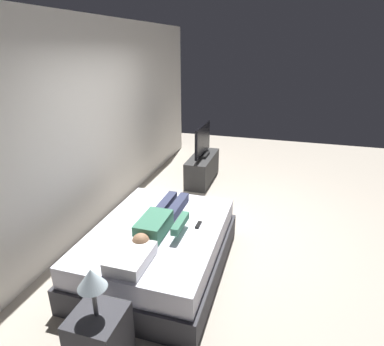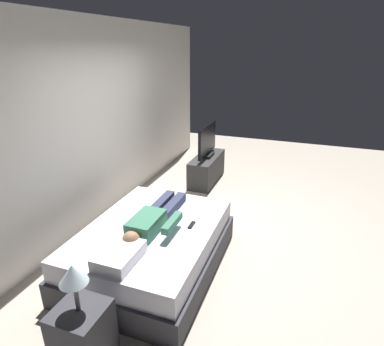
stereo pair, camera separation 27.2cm
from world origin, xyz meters
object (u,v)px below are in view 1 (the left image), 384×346
pillow (131,258)px  tv (203,141)px  remote (198,225)px  lamp (92,279)px  bed (159,249)px  tv_stand (202,169)px  nightstand (100,339)px  person (160,220)px

pillow → tv: size_ratio=0.55×
remote → lamp: size_ratio=0.36×
bed → tv_stand: size_ratio=1.76×
lamp → remote: bearing=-15.6°
pillow → remote: pillow is taller
pillow → remote: size_ratio=3.20×
bed → pillow: size_ratio=4.04×
pillow → tv: bearing=3.4°
remote → tv: bearing=13.9°
nightstand → remote: bearing=-15.6°
tv_stand → nightstand: 3.94m
pillow → tv_stand: 3.34m
bed → lamp: (-1.27, -0.01, 0.59)m
pillow → nightstand: (-0.62, -0.01, -0.34)m
tv → tv_stand: bearing=-90.0°
person → nightstand: person is taller
bed → nightstand: (-1.27, -0.01, -0.00)m
person → tv: tv is taller
bed → person: bearing=-26.8°
remote → tv_stand: bearing=13.9°
nightstand → lamp: lamp is taller
lamp → tv: bearing=3.0°
pillow → lamp: 0.67m
nightstand → lamp: bearing=-90.0°
nightstand → tv_stand: bearing=3.0°
bed → pillow: bearing=180.0°
pillow → person: size_ratio=0.38×
remote → tv: (2.48, 0.61, 0.24)m
tv_stand → nightstand: (-3.93, -0.21, 0.01)m
bed → lamp: size_ratio=4.62×
pillow → tv: 3.32m
person → lamp: 1.32m
bed → nightstand: bed is taller
bed → pillow: (-0.65, 0.00, 0.34)m
person → tv_stand: size_ratio=1.15×
lamp → bed: bearing=0.6°
person → tv_stand: 2.67m
person → tv_stand: bearing=4.5°
tv_stand → tv: 0.53m
remote → tv: size_ratio=0.17×
pillow → remote: (0.83, -0.42, -0.05)m
pillow → lamp: bearing=-178.8°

